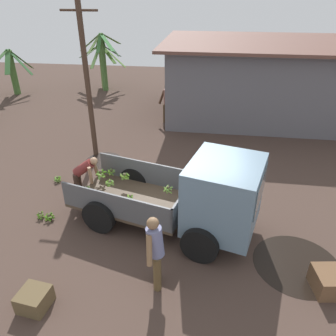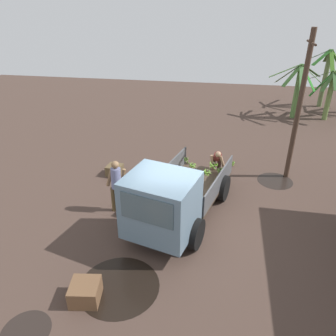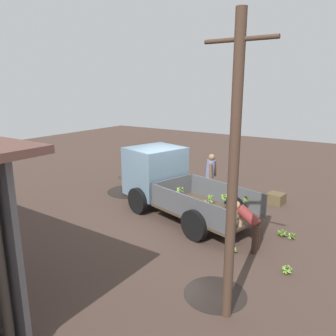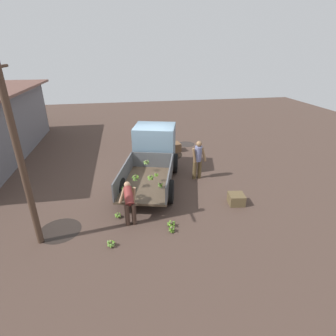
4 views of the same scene
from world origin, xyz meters
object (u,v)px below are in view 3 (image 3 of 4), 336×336
banana_bunch_on_ground_3 (287,269)px  wooden_crate_1 (132,180)px  cargo_truck (163,178)px  utility_pole (233,174)px  person_foreground_visitor (210,174)px  wooden_crate_0 (276,199)px  person_worker_loading (248,222)px  banana_bunch_on_ground_2 (282,233)px  banana_bunch_on_ground_1 (233,249)px  banana_bunch_on_ground_0 (292,236)px

banana_bunch_on_ground_3 → wooden_crate_1: wooden_crate_1 is taller
cargo_truck → utility_pole: size_ratio=0.95×
person_foreground_visitor → wooden_crate_0: 2.46m
person_foreground_visitor → person_worker_loading: person_foreground_visitor is taller
person_foreground_visitor → wooden_crate_1: (3.46, 0.32, -0.72)m
cargo_truck → utility_pole: bearing=151.6°
banana_bunch_on_ground_2 → utility_pole: bearing=90.4°
cargo_truck → wooden_crate_0: cargo_truck is taller
utility_pole → person_worker_loading: (0.58, -2.60, -1.92)m
banana_bunch_on_ground_3 → wooden_crate_1: bearing=-24.3°
wooden_crate_0 → wooden_crate_1: bearing=11.4°
person_worker_loading → wooden_crate_1: person_worker_loading is taller
person_foreground_visitor → wooden_crate_0: (-2.19, -0.82, -0.75)m
person_foreground_visitor → banana_bunch_on_ground_1: bearing=-64.0°
cargo_truck → wooden_crate_1: size_ratio=7.72×
person_worker_loading → banana_bunch_on_ground_2: size_ratio=4.40×
person_worker_loading → wooden_crate_0: person_worker_loading is taller
person_foreground_visitor → wooden_crate_1: 3.55m
banana_bunch_on_ground_0 → banana_bunch_on_ground_3: banana_bunch_on_ground_0 is taller
banana_bunch_on_ground_2 → banana_bunch_on_ground_3: (-0.59, 1.84, -0.00)m
person_worker_loading → banana_bunch_on_ground_1: person_worker_loading is taller
banana_bunch_on_ground_0 → banana_bunch_on_ground_2: (0.26, -0.04, 0.00)m
person_worker_loading → banana_bunch_on_ground_2: 1.50m
wooden_crate_0 → wooden_crate_1: 5.76m
banana_bunch_on_ground_2 → wooden_crate_1: size_ratio=0.44×
utility_pole → banana_bunch_on_ground_0: 4.59m
banana_bunch_on_ground_2 → person_foreground_visitor: bearing=-28.9°
banana_bunch_on_ground_0 → wooden_crate_0: size_ratio=0.41×
banana_bunch_on_ground_0 → wooden_crate_1: (6.82, -1.43, 0.12)m
person_foreground_visitor → person_worker_loading: bearing=-58.1°
banana_bunch_on_ground_1 → banana_bunch_on_ground_3: banana_bunch_on_ground_3 is taller
banana_bunch_on_ground_1 → wooden_crate_1: size_ratio=0.35×
banana_bunch_on_ground_2 → wooden_crate_1: 6.71m
banana_bunch_on_ground_3 → wooden_crate_0: wooden_crate_0 is taller
person_foreground_visitor → person_worker_loading: (-2.54, 2.96, -0.20)m
banana_bunch_on_ground_0 → wooden_crate_1: 6.97m
utility_pole → banana_bunch_on_ground_2: size_ratio=18.32×
banana_bunch_on_ground_1 → wooden_crate_1: (5.78, -3.03, 0.12)m
utility_pole → person_foreground_visitor: size_ratio=3.05×
cargo_truck → banana_bunch_on_ground_2: 4.09m
banana_bunch_on_ground_1 → banana_bunch_on_ground_2: bearing=-115.5°
cargo_truck → banana_bunch_on_ground_3: 5.01m
utility_pole → banana_bunch_on_ground_3: bearing=-105.7°
cargo_truck → wooden_crate_1: cargo_truck is taller
cargo_truck → banana_bunch_on_ground_2: cargo_truck is taller
person_foreground_visitor → banana_bunch_on_ground_3: size_ratio=7.02×
banana_bunch_on_ground_1 → wooden_crate_1: bearing=-27.6°
utility_pole → banana_bunch_on_ground_3: size_ratio=21.39×
banana_bunch_on_ground_2 → wooden_crate_0: wooden_crate_0 is taller
wooden_crate_1 → person_foreground_visitor: bearing=-174.8°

